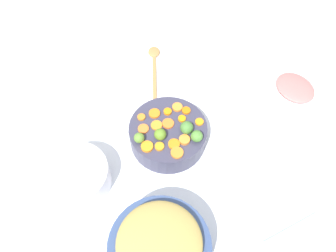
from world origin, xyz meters
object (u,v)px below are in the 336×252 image
Objects in this scene: metal_pot at (160,251)px; wooden_spoon at (154,63)px; serving_bowl_carrots at (168,134)px; ham_plate at (292,95)px; casserole_dish at (77,177)px.

metal_pot is 0.73m from wooden_spoon.
metal_pot is at bearing -84.43° from wooden_spoon.
serving_bowl_carrots reaches higher than wooden_spoon.
serving_bowl_carrots reaches higher than ham_plate.
metal_pot is 1.33× the size of casserole_dish.
metal_pot is at bearing -127.53° from ham_plate.
casserole_dish is (-0.26, 0.20, -0.01)m from metal_pot.
serving_bowl_carrots is at bearing -78.30° from wooden_spoon.
ham_plate is (0.45, 0.58, -0.05)m from metal_pot.
serving_bowl_carrots is 1.04× the size of ham_plate.
wooden_spoon is (-0.07, 0.35, -0.03)m from serving_bowl_carrots.
serving_bowl_carrots is 0.49m from ham_plate.
wooden_spoon is at bearing 101.70° from serving_bowl_carrots.
ham_plate is (0.71, 0.38, -0.04)m from casserole_dish.
serving_bowl_carrots is 0.37m from metal_pot.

